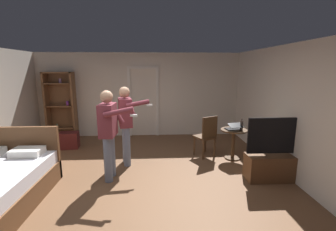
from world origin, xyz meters
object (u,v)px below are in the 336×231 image
at_px(suitcase_dark, 69,140).
at_px(person_striped_shirt, 126,120).
at_px(side_table, 233,139).
at_px(bottle_on_table, 242,125).
at_px(bookshelf, 61,103).
at_px(tv_flatscreen, 276,162).
at_px(laptop, 234,128).
at_px(wooden_chair, 207,135).
at_px(person_blue_shirt, 109,129).

bearing_deg(suitcase_dark, person_striped_shirt, -39.70).
relative_size(side_table, suitcase_dark, 1.48).
distance_m(bottle_on_table, suitcase_dark, 4.36).
xyz_separation_m(bookshelf, side_table, (4.57, -1.90, -0.59)).
distance_m(tv_flatscreen, side_table, 1.17).
distance_m(bookshelf, suitcase_dark, 1.37).
xyz_separation_m(laptop, suitcase_dark, (-4.04, 0.99, -0.54)).
height_order(wooden_chair, person_striped_shirt, person_striped_shirt).
relative_size(tv_flatscreen, suitcase_dark, 2.54).
xyz_separation_m(side_table, person_blue_shirt, (-2.64, -0.87, 0.51)).
distance_m(side_table, bottle_on_table, 0.38).
height_order(tv_flatscreen, side_table, tv_flatscreen).
distance_m(side_table, person_blue_shirt, 2.83).
bearing_deg(bottle_on_table, wooden_chair, 162.84).
height_order(side_table, person_blue_shirt, person_blue_shirt).
bearing_deg(laptop, person_striped_shirt, -177.21).
xyz_separation_m(wooden_chair, suitcase_dark, (-3.47, 0.80, -0.33)).
distance_m(bookshelf, side_table, 4.98).
distance_m(side_table, wooden_chair, 0.61).
distance_m(bottle_on_table, person_striped_shirt, 2.57).
bearing_deg(bottle_on_table, person_striped_shirt, -178.23).
bearing_deg(wooden_chair, laptop, -18.30).
xyz_separation_m(tv_flatscreen, person_blue_shirt, (-3.10, 0.20, 0.63)).
height_order(wooden_chair, suitcase_dark, wooden_chair).
xyz_separation_m(side_table, bottle_on_table, (0.14, -0.08, 0.34)).
relative_size(tv_flatscreen, wooden_chair, 1.21).
distance_m(laptop, wooden_chair, 0.63).
bearing_deg(wooden_chair, suitcase_dark, 167.03).
relative_size(person_blue_shirt, suitcase_dark, 3.57).
relative_size(wooden_chair, person_blue_shirt, 0.59).
height_order(bookshelf, side_table, bookshelf).
bearing_deg(person_blue_shirt, bottle_on_table, 15.81).
bearing_deg(wooden_chair, tv_flatscreen, -49.34).
bearing_deg(side_table, bottle_on_table, -29.74).
bearing_deg(wooden_chair, side_table, -13.84).
xyz_separation_m(bookshelf, bottle_on_table, (4.71, -1.98, -0.25)).
distance_m(bookshelf, bottle_on_table, 5.11).
relative_size(side_table, laptop, 1.84).
height_order(laptop, person_blue_shirt, person_blue_shirt).
height_order(bottle_on_table, person_blue_shirt, person_blue_shirt).
height_order(side_table, bottle_on_table, bottle_on_table).
xyz_separation_m(person_blue_shirt, suitcase_dark, (-1.41, 1.81, -0.76)).
distance_m(person_striped_shirt, suitcase_dark, 2.12).
relative_size(tv_flatscreen, side_table, 1.71).
xyz_separation_m(side_table, person_striped_shirt, (-2.42, -0.16, 0.51)).
relative_size(tv_flatscreen, bottle_on_table, 4.56).
xyz_separation_m(side_table, wooden_chair, (-0.59, 0.15, 0.08)).
distance_m(bookshelf, person_striped_shirt, 2.98).
relative_size(bottle_on_table, person_striped_shirt, 0.16).
xyz_separation_m(tv_flatscreen, suitcase_dark, (-4.51, 2.02, -0.13)).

